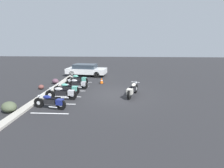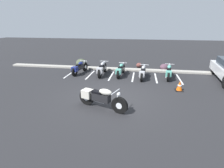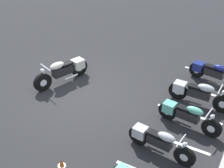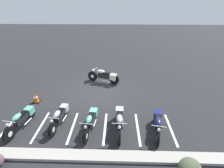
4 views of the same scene
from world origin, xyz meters
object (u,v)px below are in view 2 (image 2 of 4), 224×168
at_px(landscape_rock_0, 164,67).
at_px(traffic_cone, 180,86).
at_px(landscape_rock_1, 139,65).
at_px(parked_bike_4, 169,72).
at_px(parked_bike_3, 143,72).
at_px(parked_bike_1, 102,69).
at_px(motorcycle_cream_featured, 100,97).
at_px(parked_bike_2, 121,70).
at_px(landscape_rock_2, 81,63).
at_px(parked_bike_0, 79,68).

height_order(landscape_rock_0, traffic_cone, traffic_cone).
distance_m(landscape_rock_1, traffic_cone, 5.11).
bearing_deg(parked_bike_4, landscape_rock_0, 9.88).
bearing_deg(traffic_cone, parked_bike_3, 136.87).
height_order(parked_bike_1, parked_bike_4, parked_bike_1).
distance_m(motorcycle_cream_featured, landscape_rock_0, 7.51).
height_order(parked_bike_2, landscape_rock_0, parked_bike_2).
bearing_deg(parked_bike_2, landscape_rock_2, 64.32).
relative_size(parked_bike_2, landscape_rock_2, 2.35).
bearing_deg(landscape_rock_0, parked_bike_1, -153.51).
distance_m(parked_bike_1, parked_bike_3, 2.70).
height_order(parked_bike_1, parked_bike_3, parked_bike_1).
distance_m(parked_bike_3, parked_bike_4, 1.62).
distance_m(parked_bike_3, landscape_rock_2, 5.51).
bearing_deg(parked_bike_2, parked_bike_0, 94.99).
distance_m(parked_bike_4, traffic_cone, 2.09).
height_order(parked_bike_2, parked_bike_3, parked_bike_2).
bearing_deg(traffic_cone, parked_bike_0, 160.75).
bearing_deg(landscape_rock_1, motorcycle_cream_featured, -101.26).
distance_m(parked_bike_4, landscape_rock_2, 6.87).
distance_m(parked_bike_0, parked_bike_4, 5.90).
bearing_deg(parked_bike_4, landscape_rock_1, 45.49).
bearing_deg(traffic_cone, landscape_rock_2, 147.85).
bearing_deg(parked_bike_1, landscape_rock_0, -62.59).
xyz_separation_m(parked_bike_1, parked_bike_3, (2.69, -0.29, -0.03)).
relative_size(parked_bike_1, landscape_rock_0, 3.07).
relative_size(parked_bike_2, parked_bike_3, 1.01).
bearing_deg(landscape_rock_0, landscape_rock_2, 179.11).
bearing_deg(parked_bike_3, landscape_rock_1, 12.24).
bearing_deg(landscape_rock_2, parked_bike_3, -27.04).
height_order(motorcycle_cream_featured, parked_bike_2, motorcycle_cream_featured).
height_order(parked_bike_4, landscape_rock_1, parked_bike_4).
distance_m(parked_bike_1, parked_bike_4, 4.28).
xyz_separation_m(motorcycle_cream_featured, landscape_rock_1, (1.43, 7.21, -0.29)).
height_order(parked_bike_2, landscape_rock_2, parked_bike_2).
relative_size(parked_bike_3, landscape_rock_1, 4.40).
xyz_separation_m(landscape_rock_0, landscape_rock_2, (-6.47, 0.10, 0.07)).
height_order(parked_bike_4, traffic_cone, parked_bike_4).
xyz_separation_m(parked_bike_1, parked_bike_4, (4.28, 0.02, -0.02)).
bearing_deg(parked_bike_3, parked_bike_4, -72.95).
distance_m(parked_bike_4, landscape_rock_1, 3.19).
xyz_separation_m(parked_bike_0, parked_bike_4, (5.90, -0.10, 0.01)).
bearing_deg(motorcycle_cream_featured, traffic_cone, 55.19).
height_order(motorcycle_cream_featured, parked_bike_1, motorcycle_cream_featured).
xyz_separation_m(parked_bike_3, parked_bike_4, (1.59, 0.30, 0.02)).
relative_size(parked_bike_4, traffic_cone, 3.83).
relative_size(motorcycle_cream_featured, landscape_rock_2, 2.56).
bearing_deg(parked_bike_4, parked_bike_0, 98.13).
xyz_separation_m(landscape_rock_0, landscape_rock_1, (-1.86, 0.46, -0.05)).
bearing_deg(parked_bike_0, landscape_rock_2, 26.53).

